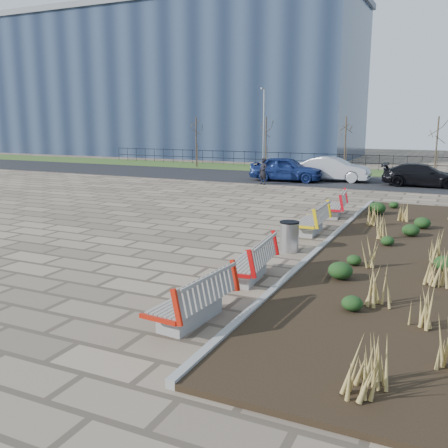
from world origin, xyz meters
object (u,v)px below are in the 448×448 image
at_px(car_silver, 333,169).
at_px(litter_bin, 289,237).
at_px(pedestrian, 263,171).
at_px(bench_b, 248,260).
at_px(bench_a, 190,297).
at_px(car_blue, 286,169).
at_px(bench_c, 310,219).
at_px(car_black, 423,175).
at_px(lamp_west, 264,130).
at_px(bench_d, 333,204).

bearing_deg(car_silver, litter_bin, -171.66).
bearing_deg(pedestrian, bench_b, -47.48).
bearing_deg(bench_a, pedestrian, 111.64).
height_order(bench_a, car_blue, car_blue).
bearing_deg(litter_bin, car_blue, 108.46).
bearing_deg(car_silver, bench_c, -170.46).
relative_size(bench_b, bench_c, 1.00).
xyz_separation_m(bench_b, litter_bin, (0.09, 2.96, -0.06)).
xyz_separation_m(litter_bin, car_black, (2.51, 17.24, 0.24)).
distance_m(litter_bin, lamp_west, 23.84).
distance_m(car_blue, car_silver, 2.98).
height_order(litter_bin, lamp_west, lamp_west).
bearing_deg(bench_b, bench_c, 85.16).
relative_size(pedestrian, car_silver, 0.35).
bearing_deg(litter_bin, pedestrian, 113.54).
bearing_deg(lamp_west, car_blue, -56.66).
xyz_separation_m(bench_b, bench_c, (0.00, 5.59, 0.00)).
height_order(litter_bin, pedestrian, pedestrian).
distance_m(litter_bin, pedestrian, 15.56).
xyz_separation_m(litter_bin, car_silver, (-2.79, 17.69, 0.33)).
bearing_deg(bench_a, bench_d, 94.70).
xyz_separation_m(bench_d, car_black, (2.60, 11.25, 0.18)).
bearing_deg(car_silver, bench_d, -167.63).
xyz_separation_m(car_black, lamp_west, (-11.60, 4.64, 2.36)).
xyz_separation_m(litter_bin, lamp_west, (-9.09, 21.88, 2.60)).
relative_size(car_silver, lamp_west, 0.76).
distance_m(bench_b, lamp_west, 26.55).
height_order(bench_c, bench_d, same).
xyz_separation_m(bench_b, pedestrian, (-6.12, 17.23, 0.29)).
bearing_deg(pedestrian, bench_c, -39.30).
xyz_separation_m(bench_a, car_silver, (-2.70, 23.52, 0.27)).
bearing_deg(car_black, litter_bin, 170.71).
bearing_deg(lamp_west, car_silver, -33.68).
height_order(litter_bin, car_blue, car_blue).
relative_size(bench_a, litter_bin, 2.38).
distance_m(bench_a, car_black, 23.21).
relative_size(bench_a, bench_b, 1.00).
xyz_separation_m(pedestrian, car_silver, (3.42, 3.42, -0.02)).
xyz_separation_m(bench_c, bench_d, (0.00, 3.36, 0.00)).
relative_size(bench_d, car_black, 0.46).
xyz_separation_m(car_blue, car_silver, (2.67, 1.32, -0.02)).
relative_size(bench_d, pedestrian, 1.33).
bearing_deg(car_blue, lamp_west, 29.48).
xyz_separation_m(bench_a, bench_c, (0.00, 8.45, 0.00)).
bearing_deg(bench_d, bench_b, -97.14).
height_order(bench_b, car_black, car_black).
distance_m(bench_c, car_blue, 14.76).
bearing_deg(car_black, pedestrian, 107.79).
distance_m(pedestrian, lamp_west, 8.44).
relative_size(bench_c, car_blue, 0.47).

